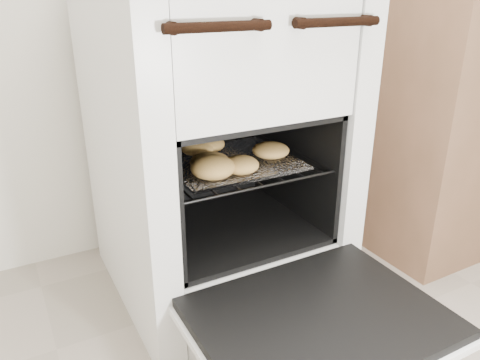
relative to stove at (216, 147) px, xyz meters
name	(u,v)px	position (x,y,z in m)	size (l,w,h in m)	color
stove	(216,147)	(0.00, 0.00, 0.00)	(0.66, 0.74, 1.02)	silver
oven_door	(319,321)	(0.00, -0.56, -0.28)	(0.60, 0.46, 0.04)	black
oven_rack	(226,161)	(0.00, -0.07, -0.03)	(0.48, 0.46, 0.01)	black
foil_sheet	(230,161)	(0.00, -0.10, -0.02)	(0.38, 0.33, 0.01)	silver
baked_rolls	(220,157)	(-0.04, -0.12, 0.01)	(0.39, 0.36, 0.06)	tan
counter	(459,117)	(1.08, -0.05, -0.03)	(0.94, 0.63, 0.94)	brown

